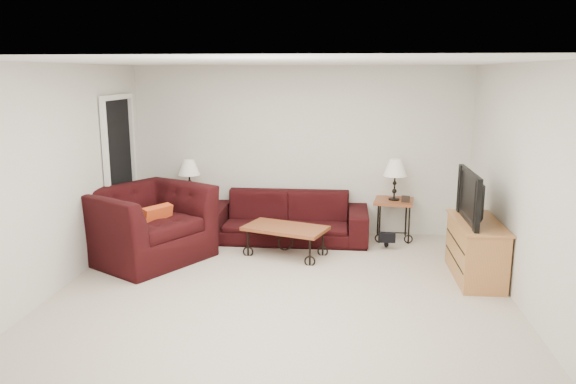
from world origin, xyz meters
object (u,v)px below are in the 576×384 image
Objects in this scene: armchair at (146,224)px; backpack at (387,232)px; side_table_left at (191,215)px; television at (478,197)px; lamp_left at (189,179)px; coffee_table at (285,241)px; lamp_right at (395,180)px; tv_stand at (476,250)px; side_table_right at (393,220)px; sofa at (286,217)px.

armchair reaches higher than backpack.
side_table_left is 4.18m from television.
lamp_left is 1.30× the size of backpack.
backpack reaches higher than coffee_table.
side_table_left is 1.26m from armchair.
lamp_right is 3.51m from armchair.
side_table_left is 0.39× the size of armchair.
side_table_left reaches higher than backpack.
coffee_table is 2.44× the size of backpack.
tv_stand is 1.45m from backpack.
lamp_left is 0.55× the size of television.
side_table_right is 0.41× the size of armchair.
lamp_right is 1.87m from coffee_table.
lamp_right reaches higher than sofa.
armchair is (-0.24, -1.22, 0.19)m from side_table_left.
tv_stand reaches higher than side_table_left.
lamp_left reaches higher than side_table_left.
tv_stand is at bearing -43.53° from backpack.
side_table_right is 0.43m from backpack.
side_table_right is 1.05× the size of lamp_left.
lamp_right reaches higher than coffee_table.
sofa reaches higher than backpack.
lamp_left is 0.49× the size of tv_stand.
side_table_right is (1.55, 0.18, -0.05)m from sofa.
coffee_table is 2.51m from television.
backpack is at bearing 131.42° from tv_stand.
coffee_table is (1.54, -0.90, -0.65)m from lamp_left.
tv_stand is (4.11, -0.27, -0.12)m from armchair.
side_table_right is 1.00× the size of lamp_right.
side_table_right is at bearing -0.00° from side_table_left.
side_table_right reaches higher than side_table_left.
armchair reaches higher than coffee_table.
television is at bearing 180.00° from tv_stand.
coffee_table is 1.03× the size of television.
side_table_left is 3.02m from side_table_right.
lamp_right is 0.79m from backpack.
sofa is at bearing -118.94° from television.
side_table_left is at bearing 20.24° from armchair.
lamp_left is at bearing 0.00° from side_table_left.
armchair is 1.40× the size of television.
tv_stand reaches higher than side_table_right.
tv_stand is at bearing -62.27° from armchair.
sofa reaches higher than side_table_right.
sofa is 2.03× the size of tv_stand.
armchair is at bearing -101.23° from side_table_left.
coffee_table is at bearing -30.35° from side_table_left.
lamp_right reaches higher than side_table_left.
tv_stand is 2.65× the size of backpack.
tv_stand is (2.33, -0.59, 0.15)m from coffee_table.
side_table_right is at bearing -38.04° from armchair.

